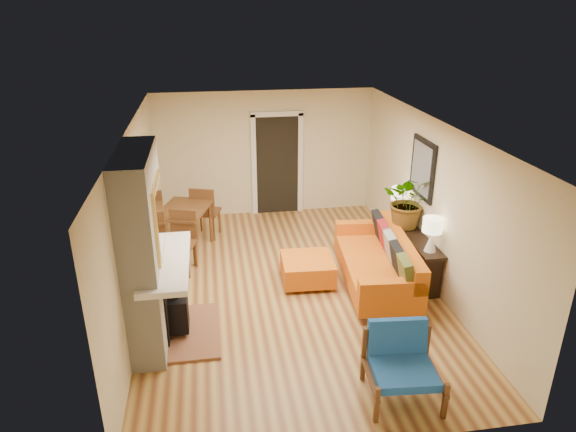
% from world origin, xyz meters
% --- Properties ---
extents(room_shell, '(6.50, 6.50, 6.50)m').
position_xyz_m(room_shell, '(0.60, 2.63, 1.24)').
color(room_shell, tan).
rests_on(room_shell, ground).
extents(fireplace, '(1.09, 1.68, 2.60)m').
position_xyz_m(fireplace, '(-2.00, -1.00, 1.24)').
color(fireplace, white).
rests_on(fireplace, ground).
extents(sofa, '(1.17, 2.35, 0.89)m').
position_xyz_m(sofa, '(1.45, -0.12, 0.39)').
color(sofa, silver).
rests_on(sofa, ground).
extents(ottoman, '(0.85, 0.85, 0.41)m').
position_xyz_m(ottoman, '(0.31, 0.13, 0.24)').
color(ottoman, silver).
rests_on(ottoman, ground).
extents(blue_chair, '(0.87, 0.85, 0.84)m').
position_xyz_m(blue_chair, '(0.87, -2.54, 0.45)').
color(blue_chair, brown).
rests_on(blue_chair, ground).
extents(dining_table, '(1.23, 1.98, 1.04)m').
position_xyz_m(dining_table, '(-1.57, 1.52, 0.68)').
color(dining_table, brown).
rests_on(dining_table, ground).
extents(console_table, '(0.34, 1.85, 0.72)m').
position_xyz_m(console_table, '(2.07, 0.17, 0.58)').
color(console_table, black).
rests_on(console_table, ground).
extents(lamp_near, '(0.30, 0.30, 0.54)m').
position_xyz_m(lamp_near, '(2.07, -0.49, 1.06)').
color(lamp_near, white).
rests_on(lamp_near, console_table).
extents(lamp_far, '(0.30, 0.30, 0.54)m').
position_xyz_m(lamp_far, '(2.07, 0.88, 1.06)').
color(lamp_far, white).
rests_on(lamp_far, console_table).
extents(houseplant, '(1.04, 0.98, 0.93)m').
position_xyz_m(houseplant, '(2.06, 0.43, 1.19)').
color(houseplant, '#1E5919').
rests_on(houseplant, console_table).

